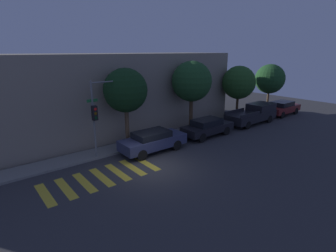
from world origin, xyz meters
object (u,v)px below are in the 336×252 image
object	(u,v)px
pickup_truck	(253,114)
tree_far_end	(239,83)
tree_midblock	(192,82)
tree_near_corner	(125,91)
tree_behind_truck	(270,79)
traffic_light_pole	(102,106)
sedan_far_end	(282,108)
sedan_middle	(207,127)
sedan_near_corner	(153,141)

from	to	relation	value
pickup_truck	tree_far_end	xyz separation A→B (m)	(-0.08, 1.87, 2.80)
pickup_truck	tree_midblock	xyz separation A→B (m)	(-6.45, 1.87, 3.35)
tree_far_end	tree_midblock	bearing A→B (deg)	180.00
tree_midblock	pickup_truck	bearing A→B (deg)	-16.20
tree_midblock	tree_near_corner	bearing A→B (deg)	180.00
tree_far_end	tree_behind_truck	bearing A→B (deg)	0.00
traffic_light_pole	sedan_far_end	world-z (taller)	traffic_light_pole
tree_far_end	tree_behind_truck	size ratio (longest dim) A/B	1.00
sedan_middle	pickup_truck	size ratio (longest dim) A/B	0.80
traffic_light_pole	tree_behind_truck	xyz separation A→B (m)	(20.26, 0.60, 0.32)
sedan_middle	tree_far_end	xyz separation A→B (m)	(6.29, 1.87, 2.92)
sedan_near_corner	sedan_middle	bearing A→B (deg)	-0.00
sedan_middle	tree_near_corner	size ratio (longest dim) A/B	0.81
sedan_near_corner	tree_midblock	xyz separation A→B (m)	(5.34, 1.87, 3.46)
traffic_light_pole	sedan_near_corner	bearing A→B (deg)	-23.10
sedan_near_corner	pickup_truck	xyz separation A→B (m)	(11.79, -0.00, 0.10)
sedan_middle	tree_behind_truck	world-z (taller)	tree_behind_truck
sedan_near_corner	tree_midblock	size ratio (longest dim) A/B	0.79
sedan_near_corner	tree_far_end	distance (m)	12.21
traffic_light_pole	pickup_truck	bearing A→B (deg)	-4.91
tree_midblock	tree_behind_truck	bearing A→B (deg)	0.00
sedan_middle	sedan_far_end	distance (m)	11.72
tree_midblock	tree_behind_truck	distance (m)	11.96
sedan_near_corner	tree_far_end	xyz separation A→B (m)	(11.71, 1.87, 2.90)
sedan_near_corner	tree_near_corner	bearing A→B (deg)	115.33
tree_behind_truck	sedan_middle	bearing A→B (deg)	-171.03
sedan_far_end	tree_midblock	bearing A→B (deg)	170.98
tree_near_corner	sedan_near_corner	bearing A→B (deg)	-64.67
tree_near_corner	tree_far_end	bearing A→B (deg)	-0.00
traffic_light_pole	sedan_far_end	bearing A→B (deg)	-3.61
tree_behind_truck	tree_near_corner	bearing A→B (deg)	180.00
sedan_near_corner	sedan_far_end	xyz separation A→B (m)	(17.14, -0.00, -0.01)
sedan_middle	tree_midblock	bearing A→B (deg)	92.38
traffic_light_pole	tree_far_end	xyz separation A→B (m)	(14.68, 0.60, 0.33)
traffic_light_pole	tree_far_end	distance (m)	14.70
tree_midblock	tree_far_end	size ratio (longest dim) A/B	1.12
sedan_far_end	tree_near_corner	size ratio (longest dim) A/B	0.81
sedan_near_corner	sedan_middle	distance (m)	5.42
sedan_middle	sedan_far_end	bearing A→B (deg)	0.00
tree_near_corner	traffic_light_pole	bearing A→B (deg)	-163.88
traffic_light_pole	tree_midblock	distance (m)	8.39
traffic_light_pole	tree_near_corner	bearing A→B (deg)	16.12
traffic_light_pole	sedan_middle	distance (m)	8.88
tree_far_end	sedan_middle	bearing A→B (deg)	-163.41
sedan_middle	tree_near_corner	world-z (taller)	tree_near_corner
tree_behind_truck	traffic_light_pole	bearing A→B (deg)	-178.29
tree_behind_truck	sedan_near_corner	bearing A→B (deg)	-173.82
sedan_far_end	tree_behind_truck	world-z (taller)	tree_behind_truck
traffic_light_pole	pickup_truck	size ratio (longest dim) A/B	0.88
sedan_middle	tree_midblock	xyz separation A→B (m)	(-0.08, 1.87, 3.48)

